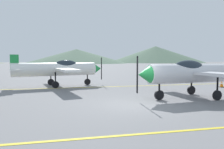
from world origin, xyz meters
name	(u,v)px	position (x,y,z in m)	size (l,w,h in m)	color
ground_plane	(135,104)	(0.00, 0.00, 0.00)	(400.00, 400.00, 0.00)	slate
apron_line_near	(179,131)	(0.00, -4.56, 0.01)	(80.00, 0.16, 0.01)	yellow
apron_line_far	(107,87)	(0.00, 7.69, 0.01)	(80.00, 0.16, 0.01)	yellow
airplane_near	(197,73)	(4.42, 1.11, 1.58)	(8.18, 9.40, 2.81)	silver
airplane_mid	(59,69)	(-4.13, 8.95, 1.58)	(8.22, 9.37, 2.81)	white
car_sedan	(196,71)	(13.81, 15.33, 0.84)	(4.06, 4.50, 1.62)	red
traffic_cone_side	(222,84)	(9.65, 5.23, 0.29)	(0.36, 0.36, 0.59)	black
hill_centerleft	(77,56)	(5.10, 133.24, 4.59)	(65.62, 65.62, 9.18)	#4C6651
hill_centerright	(155,54)	(67.61, 149.92, 6.43)	(74.60, 74.60, 12.86)	#4C6651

